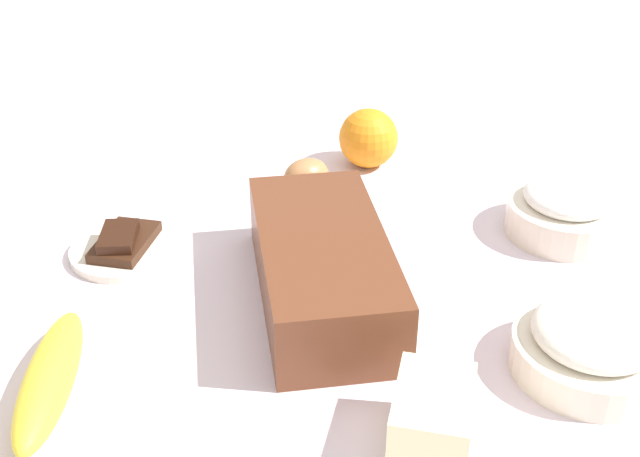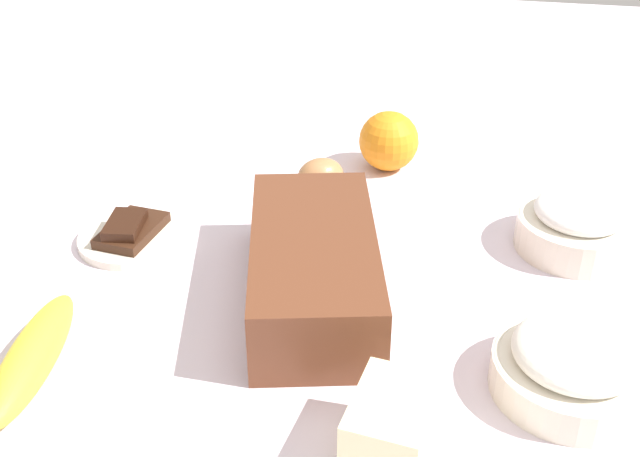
% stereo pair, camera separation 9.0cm
% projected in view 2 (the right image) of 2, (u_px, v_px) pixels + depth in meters
% --- Properties ---
extents(ground_plane, '(2.40, 2.40, 0.02)m').
position_uv_depth(ground_plane, '(320.00, 265.00, 0.93)').
color(ground_plane, silver).
extents(loaf_pan, '(0.30, 0.19, 0.08)m').
position_uv_depth(loaf_pan, '(314.00, 266.00, 0.84)').
color(loaf_pan, brown).
rests_on(loaf_pan, ground_plane).
extents(flour_bowl, '(0.15, 0.15, 0.07)m').
position_uv_depth(flour_bowl, '(574.00, 365.00, 0.72)').
color(flour_bowl, silver).
rests_on(flour_bowl, ground_plane).
extents(sugar_bowl, '(0.14, 0.14, 0.07)m').
position_uv_depth(sugar_bowl, '(578.00, 225.00, 0.93)').
color(sugar_bowl, silver).
rests_on(sugar_bowl, ground_plane).
extents(banana, '(0.19, 0.07, 0.04)m').
position_uv_depth(banana, '(33.00, 356.00, 0.74)').
color(banana, yellow).
rests_on(banana, ground_plane).
extents(orange_fruit, '(0.08, 0.08, 0.08)m').
position_uv_depth(orange_fruit, '(389.00, 141.00, 1.11)').
color(orange_fruit, orange).
rests_on(orange_fruit, ground_plane).
extents(butter_block, '(0.10, 0.08, 0.06)m').
position_uv_depth(butter_block, '(391.00, 427.00, 0.65)').
color(butter_block, '#F4EDB2').
rests_on(butter_block, ground_plane).
extents(egg_near_butter, '(0.08, 0.08, 0.05)m').
position_uv_depth(egg_near_butter, '(320.00, 176.00, 1.05)').
color(egg_near_butter, '#AC7446').
rests_on(egg_near_butter, ground_plane).
extents(chocolate_plate, '(0.13, 0.13, 0.03)m').
position_uv_depth(chocolate_plate, '(132.00, 235.00, 0.95)').
color(chocolate_plate, silver).
rests_on(chocolate_plate, ground_plane).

